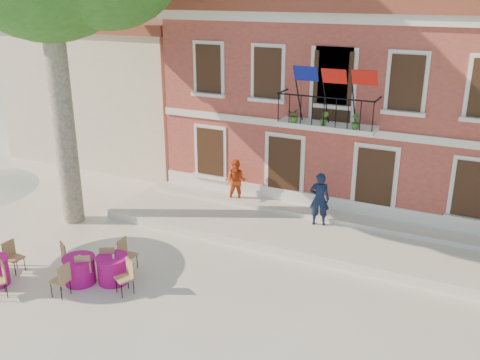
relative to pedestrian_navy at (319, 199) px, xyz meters
name	(u,v)px	position (x,y,z in m)	size (l,w,h in m)	color
ground	(189,286)	(-2.10, -4.85, -1.20)	(90.00, 90.00, 0.00)	beige
main_building	(361,94)	(-0.10, 5.13, 2.58)	(13.50, 9.59, 7.50)	#AD543E
neighbor_west	(138,83)	(-11.60, 6.15, 2.01)	(9.40, 9.40, 6.40)	beige
terrace	(311,233)	(-0.10, -0.45, -1.05)	(14.00, 3.40, 0.30)	silver
pedestrian_navy	(319,199)	(0.00, 0.00, 0.00)	(0.66, 0.43, 1.81)	#101B37
pedestrian_orange	(237,182)	(-3.28, 0.49, -0.08)	(0.80, 0.62, 1.65)	#D94C19
cafe_table_3	(80,269)	(-4.91, -5.99, -0.78)	(1.87, 1.63, 0.95)	#BF127A
cafe_table_4	(113,268)	(-4.11, -5.56, -0.78)	(1.87, 1.66, 0.95)	#BF127A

